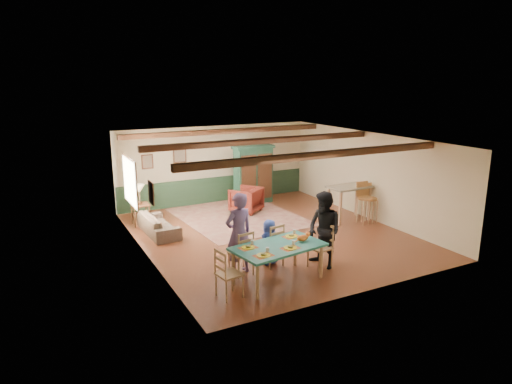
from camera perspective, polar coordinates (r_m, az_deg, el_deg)
name	(u,v)px	position (r m, az deg, el deg)	size (l,w,h in m)	color
floor	(271,234)	(12.94, 1.85, -5.32)	(8.00, 8.00, 0.00)	#582818
wall_back	(216,164)	(16.09, -5.08, 3.46)	(7.00, 0.02, 2.70)	beige
wall_left	(145,204)	(11.32, -13.76, -1.42)	(0.02, 8.00, 2.70)	beige
wall_right	(370,176)	(14.56, 14.02, 1.97)	(0.02, 8.00, 2.70)	beige
ceiling	(271,139)	(12.32, 1.95, 6.62)	(7.00, 8.00, 0.02)	beige
wainscot_back	(216,189)	(16.26, -4.99, 0.33)	(6.95, 0.03, 0.90)	#1D3522
ceiling_beam_front	(321,155)	(10.41, 8.16, 4.62)	(6.95, 0.16, 0.16)	black
ceiling_beam_mid	(264,141)	(12.68, 1.05, 6.43)	(6.95, 0.16, 0.16)	black
ceiling_beam_back	(226,131)	(15.00, -3.72, 7.58)	(6.95, 0.16, 0.16)	black
window_left	(130,182)	(12.90, -15.51, 1.26)	(0.06, 1.60, 1.30)	white
picture_left_wall	(151,193)	(10.67, -12.95, -0.09)	(0.04, 0.42, 0.52)	#80725D
picture_back_a	(180,155)	(15.55, -9.52, 4.63)	(0.45, 0.04, 0.55)	#80725D
picture_back_b	(147,162)	(15.28, -13.43, 3.71)	(0.38, 0.04, 0.48)	#80725D
dining_table	(278,263)	(9.96, 2.77, -8.92)	(1.95, 1.08, 0.81)	#226D63
dining_chair_far_left	(241,252)	(10.26, -1.89, -7.54)	(0.46, 0.48, 1.03)	#A27751
dining_chair_far_right	(272,244)	(10.74, 1.97, -6.54)	(0.46, 0.48, 1.03)	#A27751
dining_chair_end_left	(229,273)	(9.25, -3.36, -10.06)	(0.46, 0.48, 1.03)	#A27751
dining_chair_end_right	(320,247)	(10.69, 8.03, -6.77)	(0.46, 0.48, 1.03)	#A27751
person_man	(239,233)	(10.18, -2.18, -5.20)	(0.68, 0.45, 1.87)	#664F88
person_woman	(324,230)	(10.64, 8.52, -4.73)	(0.87, 0.68, 1.79)	black
person_child	(269,242)	(10.79, 1.69, -6.26)	(0.53, 0.35, 1.09)	#253D96
cat	(303,237)	(10.06, 5.85, -5.65)	(0.39, 0.15, 0.20)	orange
place_setting_near_left	(264,253)	(9.25, 0.95, -7.67)	(0.43, 0.33, 0.11)	gold
place_setting_near_center	(290,246)	(9.66, 4.32, -6.74)	(0.43, 0.33, 0.11)	gold
place_setting_far_left	(248,246)	(9.66, -1.00, -6.71)	(0.43, 0.33, 0.11)	gold
place_setting_far_right	(291,234)	(10.34, 4.44, -5.31)	(0.43, 0.33, 0.11)	gold
area_rug	(239,217)	(14.53, -2.19, -3.11)	(3.42, 4.06, 0.01)	tan
armoire	(253,175)	(15.95, -0.35, 2.20)	(1.44, 0.58, 2.04)	#153627
armchair	(246,200)	(14.96, -1.25, -0.97)	(0.88, 0.91, 0.83)	#44100D
sofa	(159,224)	(13.22, -12.08, -3.96)	(1.87, 0.73, 0.55)	#423429
end_table	(141,214)	(14.13, -14.21, -2.72)	(0.52, 0.52, 0.64)	black
table_lamp	(139,194)	(13.97, -14.36, -0.30)	(0.33, 0.33, 0.59)	#C7B481
counter_table	(349,203)	(14.34, 11.52, -1.38)	(1.31, 0.77, 1.09)	tan
bar_stool_left	(365,203)	(14.13, 13.51, -1.36)	(0.45, 0.49, 1.26)	#BC8349
bar_stool_right	(370,203)	(14.28, 14.06, -1.39)	(0.42, 0.46, 1.19)	#BC8349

